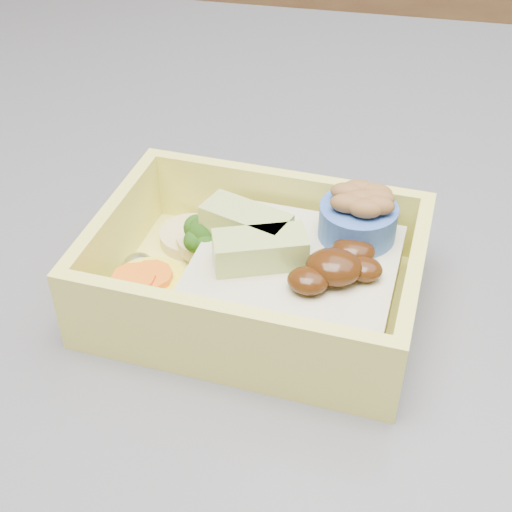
# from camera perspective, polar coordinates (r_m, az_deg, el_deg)

# --- Properties ---
(bento_box) EXTENTS (0.19, 0.14, 0.07)m
(bento_box) POSITION_cam_1_polar(r_m,az_deg,el_deg) (0.40, 0.94, -1.25)
(bento_box) COLOR #EEE862
(bento_box) RESTS_ON island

